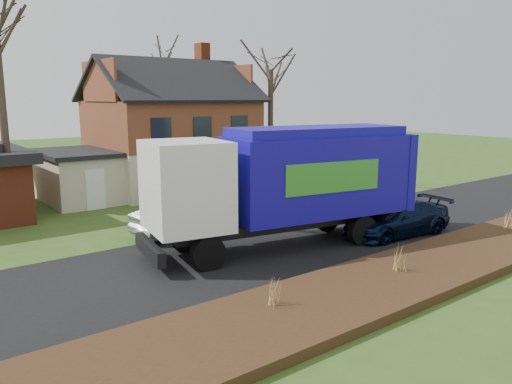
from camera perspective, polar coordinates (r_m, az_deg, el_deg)
ground at (r=20.22m, az=4.46°, el=-5.71°), size 120.00×120.00×0.00m
road at (r=20.22m, az=4.46°, el=-5.69°), size 80.00×7.00×0.02m
mulch_verge at (r=16.81m, az=16.75°, el=-9.07°), size 80.00×3.50×0.30m
main_house at (r=31.85m, az=-10.41°, el=7.53°), size 12.95×8.95×9.26m
garbage_truck at (r=19.16m, az=4.00°, el=1.53°), size 11.10×4.74×4.61m
silver_sedan at (r=21.43m, az=-8.02°, el=-2.71°), size 4.85×2.26×1.54m
navy_wagon at (r=21.86m, az=15.84°, el=-2.86°), size 5.22×2.56×1.46m
tree_front_east at (r=32.71m, az=1.71°, el=15.95°), size 3.85×3.85×10.69m
tree_back at (r=39.55m, az=-10.64°, el=15.36°), size 3.42×3.42×10.83m
grass_clump_west at (r=13.39m, az=1.91°, el=-11.21°), size 0.31×0.26×0.82m
grass_clump_mid at (r=16.53m, az=16.01°, el=-7.24°), size 0.31×0.26×0.87m
grass_clump_east at (r=23.41m, az=27.16°, el=-2.63°), size 0.39×0.32×0.97m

